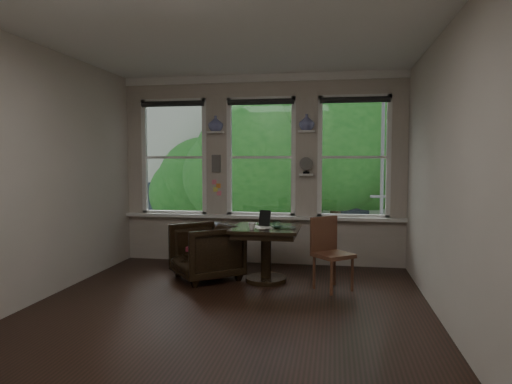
% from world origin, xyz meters
% --- Properties ---
extents(ground, '(4.50, 4.50, 0.00)m').
position_xyz_m(ground, '(0.00, 0.00, 0.00)').
color(ground, black).
rests_on(ground, ground).
extents(ceiling, '(4.50, 4.50, 0.00)m').
position_xyz_m(ceiling, '(0.00, 0.00, 3.00)').
color(ceiling, silver).
rests_on(ceiling, ground).
extents(wall_back, '(4.50, 0.00, 4.50)m').
position_xyz_m(wall_back, '(0.00, 2.25, 1.50)').
color(wall_back, beige).
rests_on(wall_back, ground).
extents(wall_front, '(4.50, 0.00, 4.50)m').
position_xyz_m(wall_front, '(0.00, -2.25, 1.50)').
color(wall_front, beige).
rests_on(wall_front, ground).
extents(wall_left, '(0.00, 4.50, 4.50)m').
position_xyz_m(wall_left, '(-2.25, 0.00, 1.50)').
color(wall_left, beige).
rests_on(wall_left, ground).
extents(wall_right, '(0.00, 4.50, 4.50)m').
position_xyz_m(wall_right, '(2.25, 0.00, 1.50)').
color(wall_right, beige).
rests_on(wall_right, ground).
extents(window_left, '(1.10, 0.12, 1.90)m').
position_xyz_m(window_left, '(-1.45, 2.25, 1.70)').
color(window_left, white).
rests_on(window_left, ground).
extents(window_center, '(1.10, 0.12, 1.90)m').
position_xyz_m(window_center, '(0.00, 2.25, 1.70)').
color(window_center, white).
rests_on(window_center, ground).
extents(window_right, '(1.10, 0.12, 1.90)m').
position_xyz_m(window_right, '(1.45, 2.25, 1.70)').
color(window_right, white).
rests_on(window_right, ground).
extents(shelf_left, '(0.26, 0.16, 0.03)m').
position_xyz_m(shelf_left, '(-0.72, 2.15, 2.10)').
color(shelf_left, white).
rests_on(shelf_left, ground).
extents(shelf_right, '(0.26, 0.16, 0.03)m').
position_xyz_m(shelf_right, '(0.72, 2.15, 2.10)').
color(shelf_right, white).
rests_on(shelf_right, ground).
extents(intercom, '(0.14, 0.06, 0.28)m').
position_xyz_m(intercom, '(-0.72, 2.18, 1.60)').
color(intercom, '#59544F').
rests_on(intercom, ground).
extents(sticky_notes, '(0.16, 0.01, 0.24)m').
position_xyz_m(sticky_notes, '(-0.72, 2.19, 1.25)').
color(sticky_notes, pink).
rests_on(sticky_notes, ground).
extents(desk_fan, '(0.20, 0.20, 0.24)m').
position_xyz_m(desk_fan, '(0.72, 2.13, 1.53)').
color(desk_fan, '#59544F').
rests_on(desk_fan, ground).
extents(vase_left, '(0.24, 0.24, 0.25)m').
position_xyz_m(vase_left, '(-0.72, 2.15, 2.24)').
color(vase_left, silver).
rests_on(vase_left, shelf_left).
extents(vase_right, '(0.24, 0.24, 0.25)m').
position_xyz_m(vase_right, '(0.72, 2.15, 2.24)').
color(vase_right, silver).
rests_on(vase_right, shelf_right).
extents(table, '(0.90, 0.90, 0.75)m').
position_xyz_m(table, '(0.25, 1.08, 0.38)').
color(table, black).
rests_on(table, ground).
extents(armchair_left, '(1.18, 1.18, 0.77)m').
position_xyz_m(armchair_left, '(-0.59, 1.07, 0.39)').
color(armchair_left, black).
rests_on(armchair_left, ground).
extents(cushion_red, '(0.45, 0.45, 0.06)m').
position_xyz_m(cushion_red, '(-0.59, 1.07, 0.45)').
color(cushion_red, maroon).
rests_on(cushion_red, armchair_left).
extents(side_chair_right, '(0.59, 0.59, 0.92)m').
position_xyz_m(side_chair_right, '(1.15, 0.83, 0.46)').
color(side_chair_right, '#4F301C').
rests_on(side_chair_right, ground).
extents(laptop, '(0.35, 0.25, 0.03)m').
position_xyz_m(laptop, '(0.49, 0.98, 0.76)').
color(laptop, black).
rests_on(laptop, table).
extents(mug, '(0.10, 0.10, 0.09)m').
position_xyz_m(mug, '(0.10, 0.83, 0.80)').
color(mug, white).
rests_on(mug, table).
extents(drinking_glass, '(0.12, 0.12, 0.09)m').
position_xyz_m(drinking_glass, '(0.41, 0.95, 0.79)').
color(drinking_glass, white).
rests_on(drinking_glass, table).
extents(tablet, '(0.17, 0.11, 0.22)m').
position_xyz_m(tablet, '(0.22, 1.16, 0.86)').
color(tablet, black).
rests_on(tablet, table).
extents(papers, '(0.32, 0.36, 0.00)m').
position_xyz_m(papers, '(0.21, 1.07, 0.75)').
color(papers, silver).
rests_on(papers, table).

